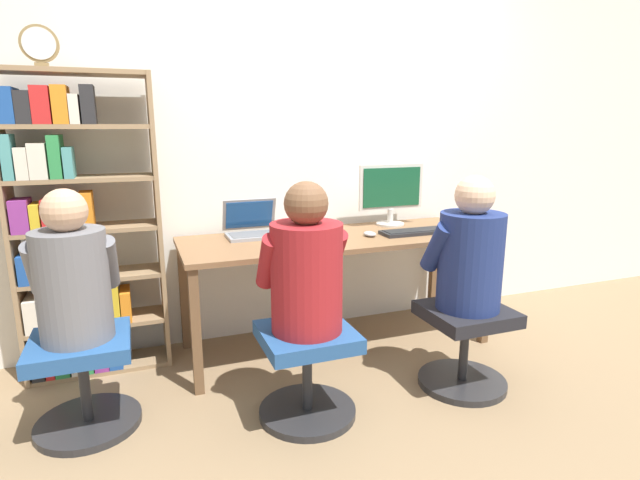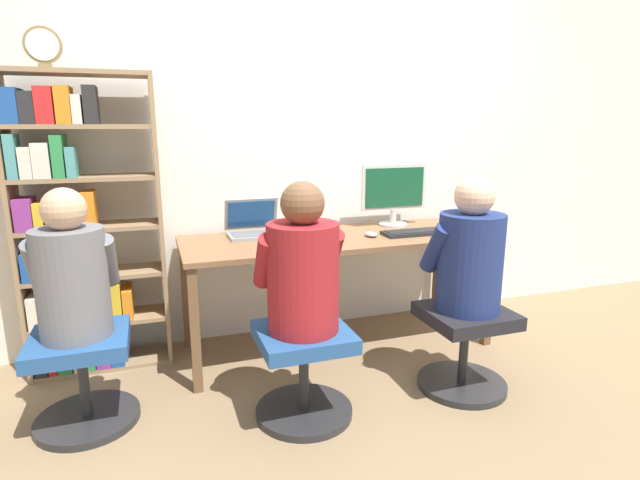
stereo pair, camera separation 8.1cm
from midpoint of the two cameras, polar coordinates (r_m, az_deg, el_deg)
ground_plane at (r=3.03m, az=3.64°, el=-14.32°), size 14.00×14.00×0.00m
wall_back at (r=3.38m, az=-1.31°, el=11.48°), size 10.00×0.05×2.60m
desk at (r=3.09m, az=1.23°, el=-0.82°), size 1.91×0.68×0.72m
desktop_monitor at (r=3.42m, az=7.46°, el=5.34°), size 0.47×0.19×0.41m
laptop at (r=3.11m, az=-8.41°, el=1.33°), size 0.34×0.29×0.22m
keyboard at (r=3.20m, az=10.05°, el=0.94°), size 0.44×0.15×0.03m
computer_mouse_by_keyboard at (r=3.08m, az=4.97°, el=0.70°), size 0.07×0.10×0.03m
office_chair_left at (r=2.83m, az=15.39°, el=-11.12°), size 0.47×0.47×0.45m
office_chair_right at (r=2.48m, az=-2.44°, el=-14.31°), size 0.47×0.47×0.45m
person_at_monitor at (r=2.68m, az=15.96°, el=-1.39°), size 0.41×0.35×0.70m
person_at_laptop at (r=2.30m, az=-2.60°, el=-3.23°), size 0.41×0.35×0.70m
bookshelf at (r=3.05m, az=-27.12°, el=0.23°), size 0.76×0.27×1.67m
desk_clock at (r=2.97m, az=-30.15°, el=18.75°), size 0.18×0.03×0.20m
office_chair_side at (r=2.64m, az=-26.22°, el=-13.86°), size 0.47×0.47×0.45m
person_near_shelf at (r=2.48m, az=-27.33°, el=-3.64°), size 0.38×0.34×0.68m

